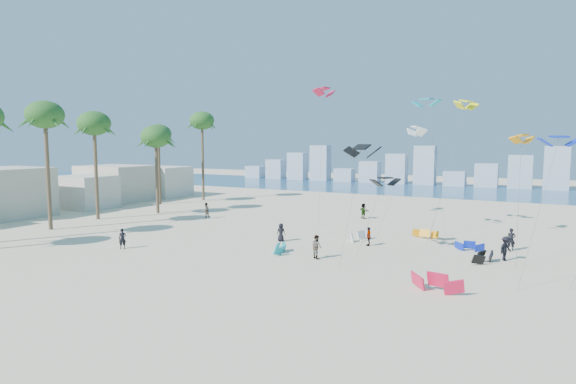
% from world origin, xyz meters
% --- Properties ---
extents(ground, '(220.00, 220.00, 0.00)m').
position_xyz_m(ground, '(0.00, 0.00, 0.00)').
color(ground, beige).
rests_on(ground, ground).
extents(ocean, '(220.00, 220.00, 0.00)m').
position_xyz_m(ocean, '(0.00, 72.00, 0.01)').
color(ocean, navy).
rests_on(ocean, ground).
extents(kitesurfer_near, '(0.76, 0.72, 1.75)m').
position_xyz_m(kitesurfer_near, '(-7.72, 6.05, 0.87)').
color(kitesurfer_near, black).
rests_on(kitesurfer_near, ground).
extents(kitesurfer_mid, '(1.14, 1.08, 1.86)m').
position_xyz_m(kitesurfer_mid, '(8.31, 10.80, 0.93)').
color(kitesurfer_mid, gray).
rests_on(kitesurfer_mid, ground).
extents(kitesurfers_far, '(34.18, 17.16, 1.90)m').
position_xyz_m(kitesurfers_far, '(7.79, 21.86, 0.91)').
color(kitesurfers_far, black).
rests_on(kitesurfers_far, ground).
extents(grounded_kites, '(16.70, 17.09, 1.05)m').
position_xyz_m(grounded_kites, '(14.84, 14.31, 0.44)').
color(grounded_kites, '#0D95A5').
rests_on(grounded_kites, ground).
extents(flying_kites, '(29.50, 20.45, 15.76)m').
position_xyz_m(flying_kites, '(14.15, 21.05, 10.60)').
color(flying_kites, black).
rests_on(flying_kites, ground).
extents(palm_row, '(9.99, 44.80, 13.90)m').
position_xyz_m(palm_row, '(-21.97, 16.16, 10.79)').
color(palm_row, brown).
rests_on(palm_row, ground).
extents(beachfront_buildings, '(11.50, 43.00, 6.00)m').
position_xyz_m(beachfront_buildings, '(-33.69, 20.82, 2.67)').
color(beachfront_buildings, beige).
rests_on(beachfront_buildings, ground).
extents(distant_skyline, '(85.00, 3.00, 8.40)m').
position_xyz_m(distant_skyline, '(-1.19, 82.00, 3.09)').
color(distant_skyline, '#9EADBF').
rests_on(distant_skyline, ground).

